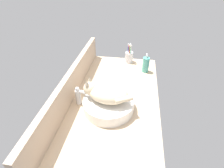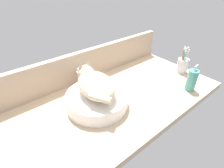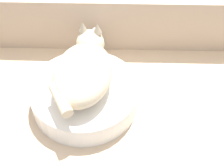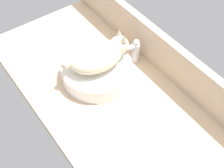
% 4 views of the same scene
% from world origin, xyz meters
% --- Properties ---
extents(ground_plane, '(1.30, 0.63, 0.04)m').
position_xyz_m(ground_plane, '(0.00, 0.00, -0.02)').
color(ground_plane, '#D1B28E').
extents(backsplash_panel, '(1.30, 0.04, 0.20)m').
position_xyz_m(backsplash_panel, '(0.00, 0.30, 0.10)').
color(backsplash_panel, tan).
rests_on(backsplash_panel, ground_plane).
extents(sink_basin, '(0.33, 0.33, 0.08)m').
position_xyz_m(sink_basin, '(-0.10, 0.02, 0.04)').
color(sink_basin, white).
rests_on(sink_basin, ground_plane).
extents(cat, '(0.20, 0.32, 0.14)m').
position_xyz_m(cat, '(-0.10, 0.03, 0.13)').
color(cat, beige).
rests_on(cat, sink_basin).
extents(faucet, '(0.04, 0.12, 0.14)m').
position_xyz_m(faucet, '(-0.08, 0.22, 0.07)').
color(faucet, silver).
rests_on(faucet, ground_plane).
extents(soap_dispenser, '(0.06, 0.06, 0.16)m').
position_xyz_m(soap_dispenser, '(0.42, -0.22, 0.07)').
color(soap_dispenser, teal).
rests_on(soap_dispenser, ground_plane).
extents(toothbrush_cup, '(0.08, 0.08, 0.19)m').
position_xyz_m(toothbrush_cup, '(0.58, -0.06, 0.06)').
color(toothbrush_cup, silver).
rests_on(toothbrush_cup, ground_plane).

